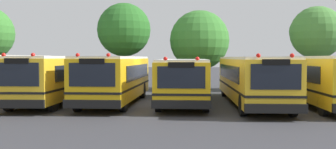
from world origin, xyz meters
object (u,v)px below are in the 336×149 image
(school_bus_4, at_px, (251,78))
(tree_3, at_px, (315,33))
(tree_1, at_px, (124,31))
(school_bus_3, at_px, (184,79))
(school_bus_2, at_px, (115,78))
(school_bus_5, at_px, (321,78))
(tree_2, at_px, (198,40))
(school_bus_1, at_px, (55,77))

(school_bus_4, bearing_deg, tree_3, -125.51)
(tree_1, distance_m, tree_3, 14.47)
(school_bus_4, distance_m, tree_3, 11.02)
(school_bus_3, bearing_deg, school_bus_2, 2.86)
(school_bus_3, bearing_deg, school_bus_5, 177.58)
(school_bus_4, xyz_separation_m, tree_1, (-8.42, 8.41, 3.13))
(school_bus_2, distance_m, school_bus_5, 10.96)
(school_bus_2, xyz_separation_m, school_bus_3, (3.77, 0.16, -0.08))
(school_bus_4, relative_size, tree_3, 1.84)
(tree_2, height_order, tree_3, tree_3)
(school_bus_2, relative_size, tree_2, 1.55)
(tree_3, bearing_deg, tree_2, 179.37)
(school_bus_5, distance_m, tree_1, 15.17)
(school_bus_3, relative_size, tree_1, 1.43)
(school_bus_4, relative_size, school_bus_5, 1.11)
(school_bus_4, height_order, tree_3, tree_3)
(school_bus_2, bearing_deg, school_bus_4, -178.02)
(school_bus_1, bearing_deg, tree_1, -105.77)
(school_bus_5, bearing_deg, tree_1, -36.10)
(school_bus_4, bearing_deg, school_bus_5, 173.76)
(school_bus_1, xyz_separation_m, school_bus_2, (3.36, 0.04, -0.01))
(school_bus_1, xyz_separation_m, school_bus_4, (10.74, 0.18, -0.01))
(school_bus_2, distance_m, school_bus_3, 3.77)
(school_bus_3, height_order, school_bus_4, school_bus_4)
(tree_1, bearing_deg, school_bus_5, -36.13)
(school_bus_2, relative_size, school_bus_3, 0.99)
(school_bus_4, height_order, tree_1, tree_1)
(school_bus_1, relative_size, school_bus_2, 1.01)
(school_bus_2, relative_size, tree_1, 1.43)
(tree_3, bearing_deg, tree_1, -178.81)
(school_bus_3, height_order, tree_2, tree_2)
(tree_1, height_order, tree_3, tree_1)
(school_bus_1, height_order, school_bus_2, school_bus_1)
(school_bus_2, height_order, school_bus_5, school_bus_5)
(tree_2, bearing_deg, tree_1, -176.01)
(tree_1, bearing_deg, school_bus_4, -44.97)
(school_bus_2, height_order, school_bus_3, school_bus_2)
(school_bus_5, bearing_deg, school_bus_2, -1.04)
(school_bus_5, bearing_deg, school_bus_4, -5.51)
(school_bus_4, distance_m, tree_2, 9.53)
(school_bus_5, xyz_separation_m, tree_1, (-11.99, 8.75, 3.12))
(school_bus_4, relative_size, tree_2, 1.91)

